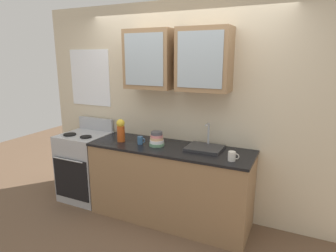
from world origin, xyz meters
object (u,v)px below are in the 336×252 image
Objects in this scene: sink_faucet at (205,147)px; bowl_stack at (157,139)px; cup_near_sink at (232,156)px; stove_range at (86,166)px; cup_near_bowls at (140,140)px; vase at (121,130)px.

sink_faucet is 2.24× the size of bowl_stack.
stove_range is at bearing 175.90° from cup_near_sink.
sink_faucet is 3.89× the size of cup_near_bowls.
vase is 2.74× the size of cup_near_bowls.
cup_near_bowls is at bearing 175.21° from cup_near_sink.
stove_range is at bearing -176.71° from sink_faucet.
stove_range is 3.91× the size of vase.
sink_faucet is 0.58m from bowl_stack.
cup_near_bowls is (0.94, -0.05, 0.51)m from stove_range.
cup_near_sink is at bearing -7.91° from bowl_stack.
sink_faucet is 0.79m from cup_near_bowls.
cup_near_sink is (0.94, -0.13, -0.03)m from bowl_stack.
stove_range is 2.16m from cup_near_sink.
cup_near_bowls is (-0.77, -0.15, 0.03)m from sink_faucet.
vase reaches higher than cup_near_bowls.
sink_faucet is (1.71, 0.10, 0.48)m from stove_range.
bowl_stack reaches higher than cup_near_sink.
cup_near_sink is (0.37, -0.25, 0.03)m from sink_faucet.
bowl_stack reaches higher than cup_near_bowls.
stove_range is 1.27m from bowl_stack.
vase is (-0.49, -0.03, 0.07)m from bowl_stack.
sink_faucet is at bearing 11.82° from bowl_stack.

